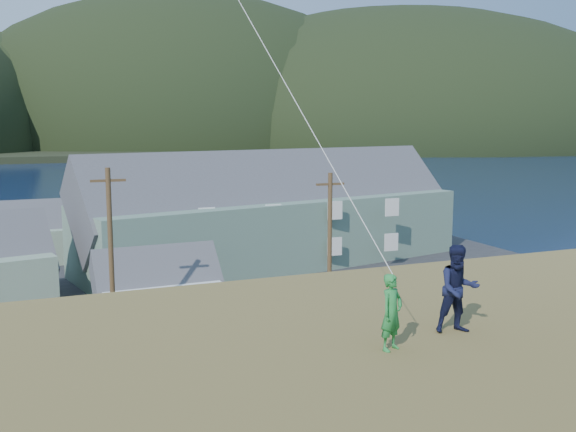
{
  "coord_description": "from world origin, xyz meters",
  "views": [
    {
      "loc": [
        -3.47,
        -28.92,
        11.46
      ],
      "look_at": [
        3.34,
        -11.82,
        8.8
      ],
      "focal_mm": 40.0,
      "sensor_mm": 36.0,
      "label": 1
    }
  ],
  "objects_px": {
    "kite_flyer_navy": "(458,289)",
    "wharf": "(9,235)",
    "lodge": "(277,212)",
    "shed_white": "(158,290)",
    "kite_flyer_green": "(392,312)",
    "shed_palegreen_far": "(12,235)"
  },
  "relations": [
    {
      "from": "shed_palegreen_far",
      "to": "lodge",
      "type": "bearing_deg",
      "value": -24.1
    },
    {
      "from": "shed_palegreen_far",
      "to": "kite_flyer_navy",
      "type": "bearing_deg",
      "value": -79.8
    },
    {
      "from": "shed_white",
      "to": "kite_flyer_green",
      "type": "xyz_separation_m",
      "value": [
        -0.04,
        -25.2,
        5.79
      ]
    },
    {
      "from": "lodge",
      "to": "shed_palegreen_far",
      "type": "relative_size",
      "value": 3.49
    },
    {
      "from": "wharf",
      "to": "shed_palegreen_far",
      "type": "height_order",
      "value": "shed_palegreen_far"
    },
    {
      "from": "shed_white",
      "to": "kite_flyer_navy",
      "type": "bearing_deg",
      "value": -88.17
    },
    {
      "from": "wharf",
      "to": "lodge",
      "type": "xyz_separation_m",
      "value": [
        20.71,
        -20.83,
        3.9
      ]
    },
    {
      "from": "kite_flyer_navy",
      "to": "wharf",
      "type": "bearing_deg",
      "value": 112.87
    },
    {
      "from": "wharf",
      "to": "shed_palegreen_far",
      "type": "xyz_separation_m",
      "value": [
        0.64,
        -12.65,
        1.97
      ]
    },
    {
      "from": "shed_palegreen_far",
      "to": "kite_flyer_navy",
      "type": "xyz_separation_m",
      "value": [
        9.83,
        -45.73,
        5.69
      ]
    },
    {
      "from": "shed_white",
      "to": "kite_flyer_green",
      "type": "distance_m",
      "value": 25.86
    },
    {
      "from": "wharf",
      "to": "kite_flyer_green",
      "type": "height_order",
      "value": "kite_flyer_green"
    },
    {
      "from": "lodge",
      "to": "shed_palegreen_far",
      "type": "distance_m",
      "value": 21.76
    },
    {
      "from": "wharf",
      "to": "shed_white",
      "type": "xyz_separation_m",
      "value": [
        8.72,
        -33.58,
        1.69
      ]
    },
    {
      "from": "lodge",
      "to": "shed_white",
      "type": "bearing_deg",
      "value": -145.68
    },
    {
      "from": "lodge",
      "to": "kite_flyer_green",
      "type": "height_order",
      "value": "lodge"
    },
    {
      "from": "shed_palegreen_far",
      "to": "kite_flyer_green",
      "type": "height_order",
      "value": "kite_flyer_green"
    },
    {
      "from": "wharf",
      "to": "kite_flyer_green",
      "type": "relative_size",
      "value": 17.72
    },
    {
      "from": "wharf",
      "to": "shed_white",
      "type": "bearing_deg",
      "value": -75.45
    },
    {
      "from": "shed_white",
      "to": "shed_palegreen_far",
      "type": "xyz_separation_m",
      "value": [
        -8.08,
        20.92,
        0.28
      ]
    },
    {
      "from": "lodge",
      "to": "shed_palegreen_far",
      "type": "height_order",
      "value": "lodge"
    },
    {
      "from": "kite_flyer_green",
      "to": "lodge",
      "type": "bearing_deg",
      "value": 48.38
    }
  ]
}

